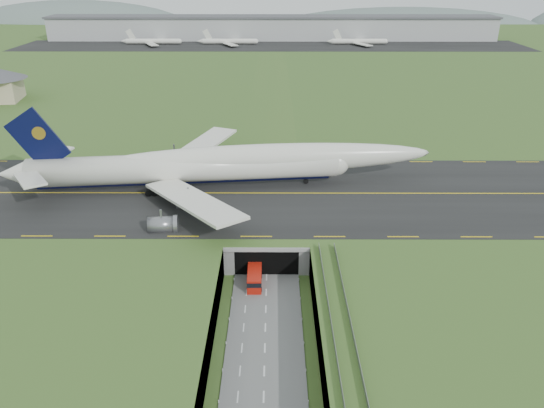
{
  "coord_description": "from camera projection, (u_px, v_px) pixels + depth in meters",
  "views": [
    {
      "loc": [
        1.36,
        -77.37,
        53.63
      ],
      "look_at": [
        0.96,
        20.0,
        9.35
      ],
      "focal_mm": 35.0,
      "sensor_mm": 36.0,
      "label": 1
    }
  ],
  "objects": [
    {
      "name": "guideway",
      "position": [
        344.0,
        348.0,
        73.0
      ],
      "size": [
        3.0,
        53.0,
        7.05
      ],
      "color": "#A8A8A3",
      "rests_on": "ground"
    },
    {
      "name": "jumbo_jet",
      "position": [
        217.0,
        165.0,
        121.11
      ],
      "size": [
        98.64,
        62.42,
        20.77
      ],
      "rotation": [
        0.0,
        0.0,
        0.11
      ],
      "color": "white",
      "rests_on": "ground"
    },
    {
      "name": "tunnel_portal",
      "position": [
        267.0,
        238.0,
        106.47
      ],
      "size": [
        17.0,
        22.3,
        6.0
      ],
      "color": "gray",
      "rests_on": "ground"
    },
    {
      "name": "shuttle_tram",
      "position": [
        255.0,
        278.0,
        96.23
      ],
      "size": [
        2.74,
        6.92,
        2.83
      ],
      "rotation": [
        0.0,
        0.0,
        0.01
      ],
      "color": "#B5180C",
      "rests_on": "ground"
    },
    {
      "name": "taxiway",
      "position": [
        268.0,
        193.0,
        120.16
      ],
      "size": [
        800.0,
        44.0,
        0.18
      ],
      "primitive_type": "cube",
      "color": "black",
      "rests_on": "airfield_deck"
    },
    {
      "name": "trench_road",
      "position": [
        265.0,
        326.0,
        85.77
      ],
      "size": [
        12.0,
        75.0,
        0.2
      ],
      "primitive_type": "cube",
      "color": "slate",
      "rests_on": "ground"
    },
    {
      "name": "airfield_deck",
      "position": [
        266.0,
        285.0,
        91.4
      ],
      "size": [
        800.0,
        800.0,
        6.0
      ],
      "primitive_type": "cube",
      "color": "gray",
      "rests_on": "ground"
    },
    {
      "name": "ground",
      "position": [
        266.0,
        300.0,
        92.64
      ],
      "size": [
        900.0,
        900.0,
        0.0
      ],
      "primitive_type": "plane",
      "color": "#385C25",
      "rests_on": "ground"
    },
    {
      "name": "distant_hills",
      "position": [
        343.0,
        32.0,
        485.48
      ],
      "size": [
        700.0,
        91.0,
        60.0
      ],
      "color": "slate",
      "rests_on": "ground"
    },
    {
      "name": "cargo_terminal",
      "position": [
        272.0,
        28.0,
        359.42
      ],
      "size": [
        320.0,
        67.0,
        15.6
      ],
      "color": "#B2B2B2",
      "rests_on": "ground"
    }
  ]
}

